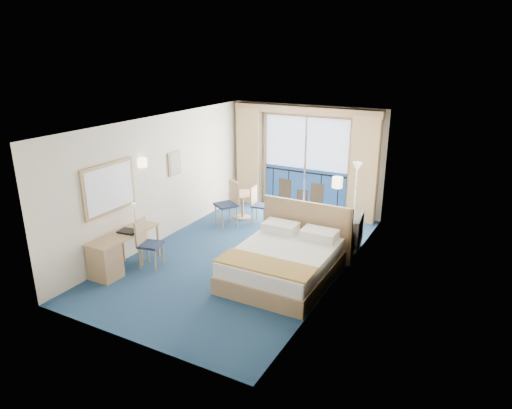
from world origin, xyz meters
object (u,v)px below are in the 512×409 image
object	(u,v)px
bed	(284,261)
floor_lamp	(356,180)
nightstand	(343,241)
table_chair_b	(229,201)
armchair	(340,231)
desk	(109,256)
table_chair_a	(257,202)
round_table	(242,199)
desk_chair	(146,241)

from	to	relation	value
bed	floor_lamp	distance (m)	2.88
nightstand	table_chair_b	distance (m)	2.93
armchair	table_chair_b	distance (m)	2.76
floor_lamp	table_chair_b	xyz separation A→B (m)	(-2.75, -0.87, -0.65)
desk	table_chair_b	bearing A→B (deg)	79.56
floor_lamp	table_chair_a	xyz separation A→B (m)	(-2.27, -0.37, -0.76)
bed	armchair	xyz separation A→B (m)	(0.48, 1.73, 0.07)
armchair	floor_lamp	xyz separation A→B (m)	(-0.00, 0.95, 0.85)
armchair	floor_lamp	bearing A→B (deg)	-98.39
floor_lamp	round_table	world-z (taller)	floor_lamp
bed	desk	xyz separation A→B (m)	(-2.87, -1.45, 0.06)
nightstand	desk_chair	world-z (taller)	desk_chair
round_table	table_chair_a	world-z (taller)	table_chair_a
bed	table_chair_a	size ratio (longest dim) A/B	2.55
bed	table_chair_a	distance (m)	2.93
table_chair_a	round_table	bearing A→B (deg)	77.51
nightstand	desk	size ratio (longest dim) A/B	0.39
bed	table_chair_a	xyz separation A→B (m)	(-1.79, 2.32, 0.16)
floor_lamp	table_chair_a	bearing A→B (deg)	-170.81
bed	armchair	bearing A→B (deg)	74.51
armchair	desk	bearing A→B (deg)	35.07
armchair	desk_chair	world-z (taller)	desk_chair
floor_lamp	round_table	xyz separation A→B (m)	(-2.72, -0.32, -0.77)
table_chair_b	floor_lamp	bearing A→B (deg)	49.29
desk	table_chair_b	xyz separation A→B (m)	(0.60, 3.26, 0.22)
floor_lamp	desk	distance (m)	5.38
table_chair_a	table_chair_b	size ratio (longest dim) A/B	0.80
desk_chair	table_chair_b	bearing A→B (deg)	-18.76
desk_chair	table_chair_b	world-z (taller)	table_chair_b
table_chair_a	table_chair_b	world-z (taller)	table_chair_b
round_table	armchair	bearing A→B (deg)	-13.14
nightstand	table_chair_a	size ratio (longest dim) A/B	0.68
armchair	table_chair_b	bearing A→B (deg)	-10.07
nightstand	desk_chair	xyz separation A→B (m)	(-3.15, -2.28, 0.24)
floor_lamp	table_chair_a	distance (m)	2.42
desk_chair	nightstand	bearing A→B (deg)	-67.21
floor_lamp	table_chair_b	size ratio (longest dim) A/B	1.54
floor_lamp	desk	size ratio (longest dim) A/B	1.11
round_table	table_chair_a	size ratio (longest dim) A/B	0.82
armchair	floor_lamp	distance (m)	1.28
desk_chair	round_table	bearing A→B (deg)	-18.29
table_chair_b	nightstand	bearing A→B (deg)	24.99
floor_lamp	desk	bearing A→B (deg)	-129.02
nightstand	round_table	xyz separation A→B (m)	(-2.86, 0.89, 0.19)
table_chair_b	desk	bearing A→B (deg)	-68.80
nightstand	desk	xyz separation A→B (m)	(-3.49, -2.92, 0.09)
bed	table_chair_a	world-z (taller)	bed
desk	table_chair_a	world-z (taller)	table_chair_a
floor_lamp	round_table	bearing A→B (deg)	-173.35
desk_chair	table_chair_a	size ratio (longest dim) A/B	1.08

